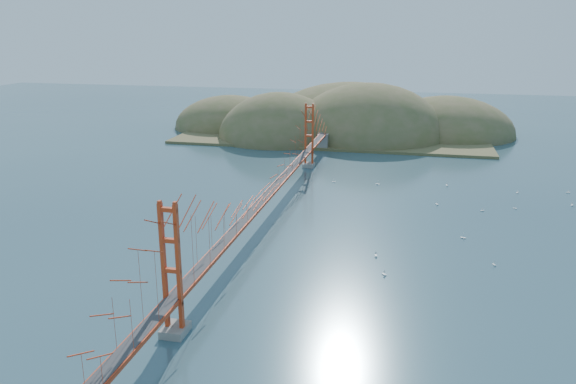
% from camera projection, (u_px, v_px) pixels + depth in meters
% --- Properties ---
extents(ground, '(320.00, 320.00, 0.00)m').
position_uv_depth(ground, '(267.00, 219.00, 75.26)').
color(ground, '#2F505E').
rests_on(ground, ground).
extents(bridge, '(2.20, 94.40, 12.00)m').
position_uv_depth(bridge, '(267.00, 168.00, 73.44)').
color(bridge, gray).
rests_on(bridge, ground).
extents(far_headlands, '(84.00, 58.00, 25.00)m').
position_uv_depth(far_headlands, '(347.00, 131.00, 138.85)').
color(far_headlands, brown).
rests_on(far_headlands, ground).
extents(sailboat_16, '(0.61, 0.61, 0.64)m').
position_uv_depth(sailboat_16, '(437.00, 204.00, 81.34)').
color(sailboat_16, white).
rests_on(sailboat_16, ground).
extents(sailboat_8, '(0.55, 0.55, 0.61)m').
position_uv_depth(sailboat_8, '(482.00, 210.00, 78.54)').
color(sailboat_8, white).
rests_on(sailboat_8, ground).
extents(sailboat_15, '(0.57, 0.65, 0.74)m').
position_uv_depth(sailboat_15, '(447.00, 185.00, 91.01)').
color(sailboat_15, white).
rests_on(sailboat_15, ground).
extents(sailboat_6, '(0.65, 0.65, 0.68)m').
position_uv_depth(sailboat_6, '(384.00, 274.00, 58.28)').
color(sailboat_6, white).
rests_on(sailboat_6, ground).
extents(sailboat_9, '(0.57, 0.57, 0.61)m').
position_uv_depth(sailboat_9, '(517.00, 192.00, 87.01)').
color(sailboat_9, white).
rests_on(sailboat_9, ground).
extents(sailboat_12, '(0.63, 0.57, 0.71)m').
position_uv_depth(sailboat_12, '(378.00, 184.00, 91.67)').
color(sailboat_12, white).
rests_on(sailboat_12, ground).
extents(sailboat_0, '(0.54, 0.61, 0.69)m').
position_uv_depth(sailboat_0, '(376.00, 255.00, 63.07)').
color(sailboat_0, white).
rests_on(sailboat_0, ground).
extents(sailboat_7, '(0.55, 0.55, 0.59)m').
position_uv_depth(sailboat_7, '(515.00, 208.00, 79.50)').
color(sailboat_7, white).
rests_on(sailboat_7, ground).
extents(sailboat_1, '(0.53, 0.53, 0.57)m').
position_uv_depth(sailboat_1, '(494.00, 264.00, 60.70)').
color(sailboat_1, white).
rests_on(sailboat_1, ground).
extents(sailboat_3, '(0.55, 0.51, 0.62)m').
position_uv_depth(sailboat_3, '(334.00, 181.00, 93.17)').
color(sailboat_3, white).
rests_on(sailboat_3, ground).
extents(sailboat_17, '(0.62, 0.62, 0.70)m').
position_uv_depth(sailboat_17, '(568.00, 192.00, 87.08)').
color(sailboat_17, white).
rests_on(sailboat_17, ground).
extents(sailboat_2, '(0.66, 0.62, 0.74)m').
position_uv_depth(sailboat_2, '(463.00, 237.00, 68.38)').
color(sailboat_2, white).
rests_on(sailboat_2, ground).
extents(sailboat_4, '(0.64, 0.65, 0.73)m').
position_uv_depth(sailboat_4, '(572.00, 205.00, 80.84)').
color(sailboat_4, white).
rests_on(sailboat_4, ground).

